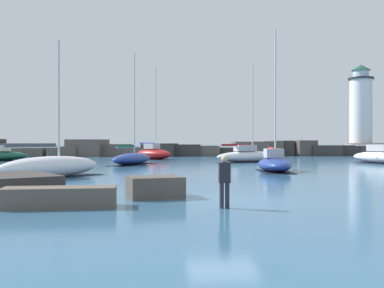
{
  "coord_description": "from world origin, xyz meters",
  "views": [
    {
      "loc": [
        -2.33,
        -15.05,
        2.12
      ],
      "look_at": [
        0.98,
        24.91,
        1.89
      ],
      "focal_mm": 40.0,
      "sensor_mm": 36.0,
      "label": 1
    }
  ],
  "objects": [
    {
      "name": "open_sea_beyond",
      "position": [
        0.0,
        107.96,
        0.0
      ],
      "size": [
        400.0,
        116.0,
        0.01
      ],
      "color": "#235175",
      "rests_on": "ground"
    },
    {
      "name": "sailboat_moored_7",
      "position": [
        -2.73,
        35.67,
        0.74
      ],
      "size": [
        5.3,
        5.4,
        11.01
      ],
      "color": "maroon",
      "rests_on": "ground"
    },
    {
      "name": "ground_plane",
      "position": [
        0.0,
        0.0,
        0.0
      ],
      "size": [
        600.0,
        600.0,
        0.0
      ],
      "primitive_type": "plane",
      "color": "#336084"
    },
    {
      "name": "sailboat_moored_1",
      "position": [
        -8.46,
        10.5,
        0.66
      ],
      "size": [
        5.61,
        6.89,
        8.19
      ],
      "color": "white",
      "rests_on": "ground"
    },
    {
      "name": "breakwater_jetty",
      "position": [
        2.05,
        47.86,
        0.94
      ],
      "size": [
        67.78,
        6.87,
        2.49
      ],
      "color": "#4C443D",
      "rests_on": "ground"
    },
    {
      "name": "person_on_rocks",
      "position": [
        -0.19,
        -1.66,
        0.93
      ],
      "size": [
        0.36,
        0.22,
        1.67
      ],
      "color": "#282833",
      "rests_on": "ground"
    },
    {
      "name": "sailboat_moored_4",
      "position": [
        5.96,
        14.57,
        0.61
      ],
      "size": [
        2.72,
        5.61,
        9.91
      ],
      "color": "navy",
      "rests_on": "ground"
    },
    {
      "name": "sailboat_moored_2",
      "position": [
        7.06,
        28.42,
        0.68
      ],
      "size": [
        7.68,
        4.84,
        10.33
      ],
      "color": "white",
      "rests_on": "ground"
    },
    {
      "name": "foreground_rocks",
      "position": [
        -0.7,
        1.25,
        0.44
      ],
      "size": [
        20.52,
        6.01,
        1.0
      ],
      "color": "brown",
      "rests_on": "ground"
    },
    {
      "name": "lighthouse",
      "position": [
        29.41,
        49.1,
        6.13
      ],
      "size": [
        4.55,
        4.55,
        14.11
      ],
      "color": "gray",
      "rests_on": "ground"
    },
    {
      "name": "sailboat_moored_5",
      "position": [
        -4.58,
        24.53,
        0.57
      ],
      "size": [
        4.44,
        7.26,
        10.36
      ],
      "color": "navy",
      "rests_on": "ground"
    },
    {
      "name": "sailboat_moored_6",
      "position": [
        19.38,
        24.5,
        0.68
      ],
      "size": [
        4.36,
        7.62,
        7.74
      ],
      "color": "white",
      "rests_on": "ground"
    }
  ]
}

